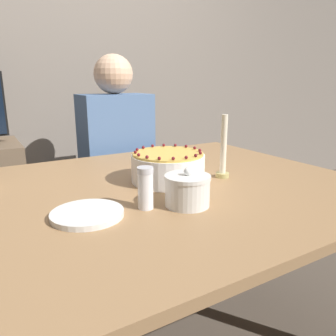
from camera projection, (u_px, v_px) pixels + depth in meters
wall_behind at (54, 50)px, 2.21m from camera, size 8.00×0.05×2.60m
dining_table at (154, 209)px, 1.21m from camera, size 1.55×1.19×0.72m
cake at (168, 167)px, 1.25m from camera, size 0.28×0.28×0.12m
sugar_bowl at (189, 190)px, 1.00m from camera, size 0.14×0.14×0.12m
sugar_shaker at (145, 188)px, 0.97m from camera, size 0.05×0.05×0.13m
plate_stack at (87, 214)px, 0.93m from camera, size 0.21×0.21×0.02m
candle at (223, 153)px, 1.29m from camera, size 0.05×0.05×0.25m
person_man_blue_shirt at (117, 174)px, 1.99m from camera, size 0.40×0.34×1.24m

